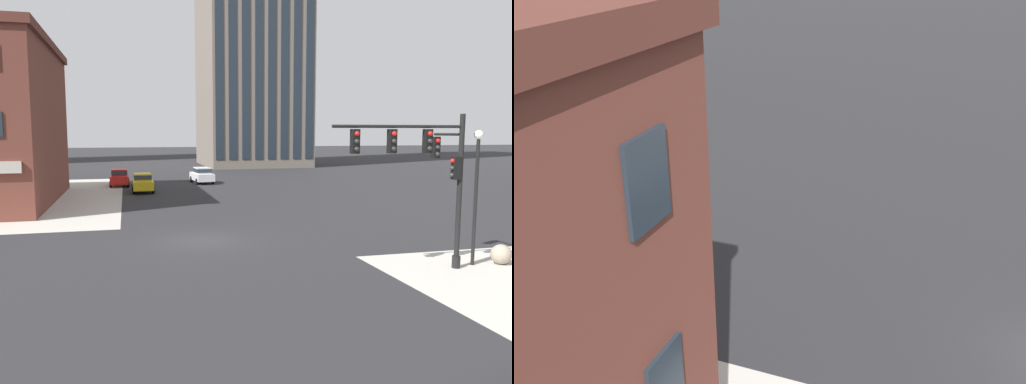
{
  "view_description": "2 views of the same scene",
  "coord_description": "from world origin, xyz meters",
  "views": [
    {
      "loc": [
        -3.56,
        -24.81,
        5.4
      ],
      "look_at": [
        3.25,
        1.82,
        2.14
      ],
      "focal_mm": 35.61,
      "sensor_mm": 36.0,
      "label": 1
    },
    {
      "loc": [
        -18.07,
        3.35,
        13.25
      ],
      "look_at": [
        4.09,
        11.79,
        2.53
      ],
      "focal_mm": 41.88,
      "sensor_mm": 36.0,
      "label": 2
    }
  ],
  "objects": []
}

